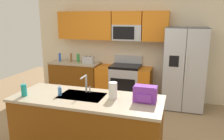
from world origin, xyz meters
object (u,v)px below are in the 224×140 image
object	(u,v)px
toaster	(88,60)
backpack	(145,94)
sink_faucet	(86,82)
range_oven	(124,83)
soap_dispenser	(60,91)
drink_cup_teal	(24,90)
bottle_blue	(60,57)
paper_towel_roll	(113,90)
pepper_mill	(71,58)
bottle_green	(78,58)
refrigerator	(184,68)

from	to	relation	value
toaster	backpack	bearing A→B (deg)	-51.08
toaster	sink_faucet	distance (m)	2.31
range_oven	soap_dispenser	xyz separation A→B (m)	(-0.40, -2.43, 0.53)
sink_faucet	drink_cup_teal	size ratio (longest dim) A/B	0.94
bottle_blue	sink_faucet	distance (m)	2.77
sink_faucet	paper_towel_roll	distance (m)	0.49
pepper_mill	drink_cup_teal	xyz separation A→B (m)	(0.55, -2.60, -0.02)
bottle_blue	backpack	distance (m)	3.50
toaster	bottle_green	distance (m)	0.34
bottle_green	sink_faucet	bearing A→B (deg)	-61.79
range_oven	bottle_blue	world-z (taller)	bottle_blue
bottle_blue	sink_faucet	xyz separation A→B (m)	(1.71, -2.18, 0.06)
refrigerator	drink_cup_teal	distance (m)	3.43
drink_cup_teal	soap_dispenser	size ratio (longest dim) A/B	1.76
toaster	bottle_green	size ratio (longest dim) A/B	1.30
range_oven	bottle_green	world-z (taller)	bottle_green
pepper_mill	bottle_blue	world-z (taller)	pepper_mill
pepper_mill	drink_cup_teal	size ratio (longest dim) A/B	0.76
range_oven	bottle_green	size ratio (longest dim) A/B	6.30
refrigerator	bottle_blue	bearing A→B (deg)	178.92
bottle_blue	toaster	bearing A→B (deg)	-2.76
range_oven	pepper_mill	world-z (taller)	pepper_mill
sink_faucet	paper_towel_roll	bearing A→B (deg)	-13.22
paper_towel_roll	backpack	bearing A→B (deg)	0.97
bottle_green	paper_towel_roll	xyz separation A→B (m)	(1.67, -2.34, 0.01)
sink_faucet	backpack	xyz separation A→B (m)	(0.94, -0.10, -0.05)
bottle_green	range_oven	bearing A→B (deg)	-1.51
sink_faucet	paper_towel_roll	xyz separation A→B (m)	(0.48, -0.11, -0.05)
bottle_blue	drink_cup_teal	distance (m)	2.74
refrigerator	bottle_blue	xyz separation A→B (m)	(-3.20, 0.06, 0.08)
backpack	range_oven	bearing A→B (deg)	110.79
sink_faucet	soap_dispenser	world-z (taller)	sink_faucet
sink_faucet	drink_cup_teal	world-z (taller)	drink_cup_teal
bottle_blue	drink_cup_teal	size ratio (longest dim) A/B	0.73
bottle_green	soap_dispenser	world-z (taller)	bottle_green
bottle_blue	drink_cup_teal	xyz separation A→B (m)	(0.88, -2.59, -0.02)
toaster	pepper_mill	distance (m)	0.52
drink_cup_teal	paper_towel_roll	bearing A→B (deg)	12.88
range_oven	backpack	world-z (taller)	backpack
toaster	paper_towel_roll	world-z (taller)	paper_towel_roll
refrigerator	sink_faucet	size ratio (longest dim) A/B	6.56
toaster	drink_cup_teal	bearing A→B (deg)	-89.16
pepper_mill	bottle_blue	xyz separation A→B (m)	(-0.33, -0.01, -0.01)
toaster	sink_faucet	bearing A→B (deg)	-67.96
toaster	sink_faucet	xyz separation A→B (m)	(0.87, -2.14, 0.08)
range_oven	paper_towel_roll	world-z (taller)	paper_towel_roll
pepper_mill	bottle_blue	size ratio (longest dim) A/B	1.05
range_oven	refrigerator	world-z (taller)	refrigerator
pepper_mill	bottle_green	world-z (taller)	pepper_mill
refrigerator	backpack	bearing A→B (deg)	-103.76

